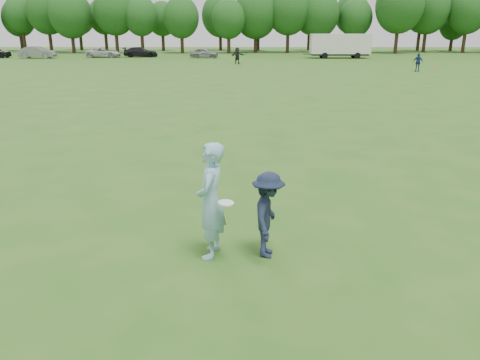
{
  "coord_description": "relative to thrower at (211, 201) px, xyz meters",
  "views": [
    {
      "loc": [
        0.97,
        -7.16,
        3.9
      ],
      "look_at": [
        0.89,
        1.47,
        1.1
      ],
      "focal_mm": 35.0,
      "sensor_mm": 36.0,
      "label": 1
    }
  ],
  "objects": [
    {
      "name": "car_e",
      "position": [
        -5.0,
        59.1,
        -0.38
      ],
      "size": [
        3.95,
        1.71,
        1.33
      ],
      "primitive_type": "imported",
      "rotation": [
        0.0,
        0.0,
        1.54
      ],
      "color": "gray",
      "rests_on": "ground"
    },
    {
      "name": "field_cone",
      "position": [
        19.67,
        40.53,
        -0.89
      ],
      "size": [
        0.28,
        0.28,
        0.3
      ],
      "primitive_type": "cone",
      "color": "#FC4F0D",
      "rests_on": "ground"
    },
    {
      "name": "car_c",
      "position": [
        -19.22,
        60.19,
        -0.38
      ],
      "size": [
        4.8,
        2.25,
        1.33
      ],
      "primitive_type": "imported",
      "rotation": [
        0.0,
        0.0,
        1.56
      ],
      "color": "silver",
      "rests_on": "ground"
    },
    {
      "name": "disc_in_play",
      "position": [
        0.28,
        -0.29,
        0.07
      ],
      "size": [
        0.32,
        0.32,
        0.05
      ],
      "color": "white",
      "rests_on": "ground"
    },
    {
      "name": "defender",
      "position": [
        1.0,
        0.0,
        -0.26
      ],
      "size": [
        0.74,
        1.09,
        1.56
      ],
      "primitive_type": "imported",
      "rotation": [
        0.0,
        0.0,
        1.4
      ],
      "color": "#192237",
      "rests_on": "ground"
    },
    {
      "name": "player_far_d",
      "position": [
        -0.23,
        47.62,
        -0.11
      ],
      "size": [
        1.76,
        1.38,
        1.86
      ],
      "primitive_type": "imported",
      "rotation": [
        0.0,
        0.0,
        0.55
      ],
      "color": "black",
      "rests_on": "ground"
    },
    {
      "name": "treeline",
      "position": [
        2.42,
        76.43,
        5.22
      ],
      "size": [
        130.35,
        18.39,
        11.74
      ],
      "color": "#332114",
      "rests_on": "ground"
    },
    {
      "name": "cargo_trailer",
      "position": [
        13.62,
        58.81,
        0.74
      ],
      "size": [
        9.0,
        2.75,
        3.2
      ],
      "color": "silver",
      "rests_on": "ground"
    },
    {
      "name": "player_far_b",
      "position": [
        17.0,
        38.01,
        -0.2
      ],
      "size": [
        1.04,
        0.92,
        1.69
      ],
      "primitive_type": "imported",
      "rotation": [
        0.0,
        0.0,
        -0.64
      ],
      "color": "navy",
      "rests_on": "ground"
    },
    {
      "name": "car_b",
      "position": [
        -27.72,
        58.11,
        -0.25
      ],
      "size": [
        4.81,
        1.76,
        1.57
      ],
      "primitive_type": "imported",
      "rotation": [
        0.0,
        0.0,
        1.59
      ],
      "color": "slate",
      "rests_on": "ground"
    },
    {
      "name": "ground",
      "position": [
        -0.39,
        -0.47,
        -1.04
      ],
      "size": [
        200.0,
        200.0,
        0.0
      ],
      "primitive_type": "plane",
      "color": "#285919",
      "rests_on": "ground"
    },
    {
      "name": "car_d",
      "position": [
        -14.19,
        60.97,
        -0.35
      ],
      "size": [
        4.89,
        2.26,
        1.38
      ],
      "primitive_type": "imported",
      "rotation": [
        0.0,
        0.0,
        1.64
      ],
      "color": "black",
      "rests_on": "ground"
    },
    {
      "name": "thrower",
      "position": [
        0.0,
        0.0,
        0.0
      ],
      "size": [
        0.59,
        0.82,
        2.08
      ],
      "primitive_type": "imported",
      "rotation": [
        0.0,
        0.0,
        -1.7
      ],
      "color": "#85B8CE",
      "rests_on": "ground"
    }
  ]
}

